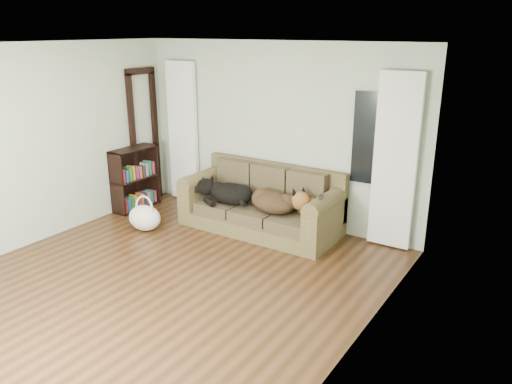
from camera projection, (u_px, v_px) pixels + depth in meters
The scene contains 15 objects.
floor at pixel (161, 285), 5.63m from camera, with size 5.00×5.00×0.00m, color #301F0E.
ceiling at pixel (145, 45), 4.82m from camera, with size 5.00×5.00×0.00m, color white.
wall_back at pixel (276, 134), 7.22m from camera, with size 4.50×0.04×2.60m, color #A8BF9D.
wall_left at pixel (25, 148), 6.39m from camera, with size 0.04×5.00×2.60m, color #A8BF9D.
wall_right at pixel (356, 216), 4.06m from camera, with size 0.04×5.00×2.60m, color #A8BF9D.
curtain_left at pixel (183, 132), 8.08m from camera, with size 0.55×0.08×2.25m, color white.
curtain_right at pixel (395, 162), 6.27m from camera, with size 0.55×0.08×2.25m, color white.
window_pane at pixel (371, 139), 6.41m from camera, with size 0.50×0.03×1.20m, color black.
door_casing at pixel (145, 139), 8.07m from camera, with size 0.07×0.60×2.10m, color black.
sofa at pixel (260, 200), 7.03m from camera, with size 2.26×0.97×0.92m, color #463C20.
dog_black_lab at pixel (228, 194), 7.19m from camera, with size 0.69×0.48×0.29m, color black.
dog_shepherd at pixel (276, 202), 6.82m from camera, with size 0.72×0.51×0.32m, color black.
tv_remote at pixel (321, 197), 6.29m from camera, with size 0.05×0.20×0.02m, color black.
tote_bag at pixel (145, 219), 7.12m from camera, with size 0.50×0.38×0.36m, color white.
bookshelf at pixel (135, 178), 7.89m from camera, with size 0.30×0.79×0.98m, color black.
Camera 1 is at (3.63, -3.63, 2.76)m, focal length 35.00 mm.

